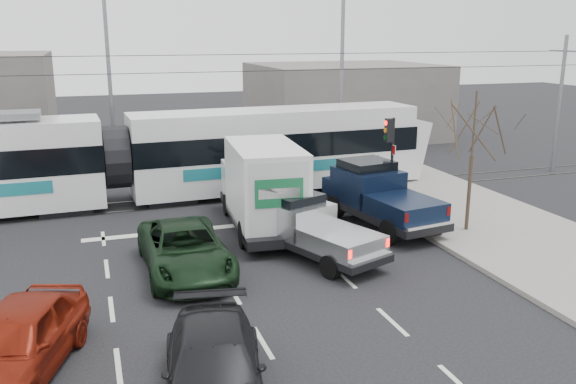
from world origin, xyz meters
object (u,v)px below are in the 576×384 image
object	(u,v)px
box_truck	(262,187)
tram	(115,159)
dark_car	(214,370)
traffic_signal	(390,143)
navy_pickup	(377,195)
street_lamp_near	(338,72)
red_car	(17,342)
bare_tree	(474,130)
street_lamp_far	(105,75)
silver_pickup	(307,226)
green_car	(185,249)

from	to	relation	value
box_truck	tram	bearing A→B (deg)	137.95
tram	dark_car	distance (m)	15.50
traffic_signal	box_truck	distance (m)	6.06
box_truck	navy_pickup	xyz separation A→B (m)	(4.31, -0.69, -0.46)
street_lamp_near	red_car	world-z (taller)	street_lamp_near
traffic_signal	street_lamp_near	world-z (taller)	street_lamp_near
traffic_signal	box_truck	xyz separation A→B (m)	(-5.81, -1.29, -1.12)
bare_tree	street_lamp_far	xyz separation A→B (m)	(-11.79, 13.50, 1.32)
traffic_signal	navy_pickup	world-z (taller)	traffic_signal
silver_pickup	dark_car	size ratio (longest dim) A/B	1.16
bare_tree	dark_car	size ratio (longest dim) A/B	1.03
street_lamp_near	red_car	distance (m)	22.43
navy_pickup	red_car	xyz separation A→B (m)	(-11.96, -7.25, -0.37)
street_lamp_near	dark_car	distance (m)	22.15
street_lamp_far	bare_tree	bearing A→B (deg)	-48.88
silver_pickup	red_car	world-z (taller)	silver_pickup
dark_car	street_lamp_near	bearing A→B (deg)	70.87
street_lamp_near	silver_pickup	world-z (taller)	street_lamp_near
box_truck	silver_pickup	bearing A→B (deg)	-72.00
navy_pickup	street_lamp_far	bearing A→B (deg)	119.70
traffic_signal	street_lamp_near	bearing A→B (deg)	83.59
tram	box_truck	size ratio (longest dim) A/B	4.08
silver_pickup	green_car	distance (m)	4.06
tram	red_car	xyz separation A→B (m)	(-2.74, -13.18, -1.19)
bare_tree	street_lamp_far	world-z (taller)	street_lamp_far
traffic_signal	red_car	distance (m)	16.44
dark_car	navy_pickup	bearing A→B (deg)	59.07
street_lamp_near	red_car	size ratio (longest dim) A/B	1.93
green_car	box_truck	bearing A→B (deg)	43.21
tram	navy_pickup	xyz separation A→B (m)	(9.22, -5.93, -0.82)
silver_pickup	navy_pickup	xyz separation A→B (m)	(3.64, 2.20, 0.20)
navy_pickup	green_car	bearing A→B (deg)	-170.52
street_lamp_near	silver_pickup	bearing A→B (deg)	-117.11
navy_pickup	green_car	xyz separation A→B (m)	(-7.68, -2.55, -0.43)
street_lamp_near	box_truck	bearing A→B (deg)	-127.11
navy_pickup	box_truck	bearing A→B (deg)	162.10
street_lamp_near	red_car	xyz separation A→B (m)	(-14.31, -16.73, -4.32)
traffic_signal	bare_tree	bearing A→B (deg)	-74.24
bare_tree	green_car	xyz separation A→B (m)	(-10.31, -0.53, -3.06)
street_lamp_near	street_lamp_far	world-z (taller)	same
red_car	dark_car	xyz separation A→B (m)	(3.74, -2.24, -0.09)
street_lamp_far	red_car	size ratio (longest dim) A/B	1.93
bare_tree	street_lamp_near	world-z (taller)	street_lamp_near
box_truck	red_car	size ratio (longest dim) A/B	1.44
traffic_signal	green_car	size ratio (longest dim) A/B	0.68
traffic_signal	street_lamp_near	distance (m)	7.91
street_lamp_near	navy_pickup	xyz separation A→B (m)	(-2.34, -9.48, -3.95)
silver_pickup	box_truck	world-z (taller)	box_truck
green_car	dark_car	size ratio (longest dim) A/B	1.09
box_truck	green_car	bearing A→B (deg)	-131.33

